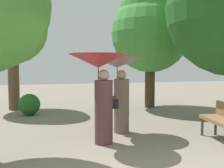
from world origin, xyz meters
The scene contains 5 objects.
person_left centered at (-0.39, 2.20, 1.43)m, with size 1.25×1.25×1.92m.
person_right centered at (0.24, 2.97, 1.40)m, with size 1.28×1.28×1.88m.
tree_mid_left centered at (-2.66, 7.17, 3.25)m, with size 2.57×2.57×4.84m.
tree_mid_right centered at (2.51, 6.36, 3.18)m, with size 3.07×3.07×4.94m.
bush_path_right centered at (-2.04, 5.92, 0.36)m, with size 0.72×0.72×0.72m, color #235B23.
Camera 1 is at (-1.52, -3.10, 1.69)m, focal length 41.27 mm.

